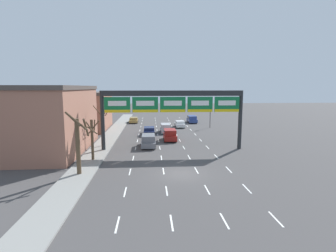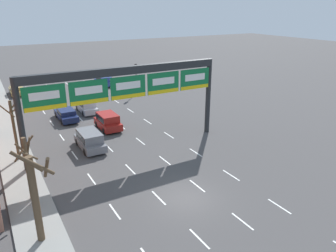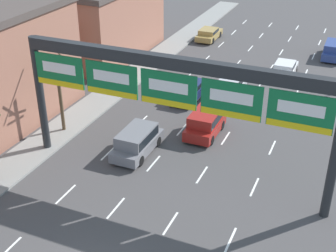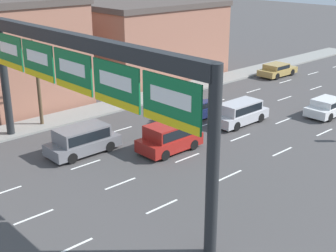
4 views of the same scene
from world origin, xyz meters
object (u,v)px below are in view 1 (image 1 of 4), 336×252
object	(u,v)px
suv_silver	(165,128)
car_white	(180,124)
sign_gantry	(173,103)
suv_red	(170,134)
traffic_light_near_gantry	(210,112)
car_gold	(134,120)
tree_bare_second	(92,137)
tree_bare_closest	(78,142)
tree_bare_third	(104,123)
suv_grey	(148,140)
car_navy	(149,130)
suv_blue	(192,119)

from	to	relation	value
suv_silver	car_white	bearing A→B (deg)	62.13
sign_gantry	suv_red	distance (m)	8.04
suv_red	traffic_light_near_gantry	xyz separation A→B (m)	(9.17, 12.43, 2.32)
car_gold	tree_bare_second	size ratio (longest dim) A/B	0.95
suv_red	traffic_light_near_gantry	bearing A→B (deg)	53.57
tree_bare_closest	tree_bare_second	size ratio (longest dim) A/B	1.30
car_white	tree_bare_second	bearing A→B (deg)	-117.37
sign_gantry	traffic_light_near_gantry	size ratio (longest dim) A/B	4.04
car_white	tree_bare_third	size ratio (longest dim) A/B	0.67
car_white	car_gold	xyz separation A→B (m)	(-9.97, 7.70, -0.03)
sign_gantry	car_white	size ratio (longest dim) A/B	4.53
tree_bare_second	tree_bare_third	xyz separation A→B (m)	(0.00, 7.21, 0.56)
suv_red	tree_bare_second	xyz separation A→B (m)	(-9.49, -10.77, 1.75)
suv_grey	car_navy	distance (m)	9.53
suv_grey	tree_bare_third	world-z (taller)	tree_bare_third
suv_blue	tree_bare_closest	size ratio (longest dim) A/B	0.76
car_navy	traffic_light_near_gantry	world-z (taller)	traffic_light_near_gantry
suv_grey	traffic_light_near_gantry	bearing A→B (deg)	53.03
tree_bare_second	tree_bare_third	world-z (taller)	tree_bare_third
suv_silver	car_gold	size ratio (longest dim) A/B	1.04
suv_silver	car_white	world-z (taller)	suv_silver
suv_grey	tree_bare_closest	size ratio (longest dim) A/B	0.75
suv_blue	traffic_light_near_gantry	xyz separation A→B (m)	(2.47, -7.98, 2.39)
suv_grey	traffic_light_near_gantry	world-z (taller)	traffic_light_near_gantry
sign_gantry	car_navy	size ratio (longest dim) A/B	3.85
suv_silver	sign_gantry	bearing A→B (deg)	-89.26
suv_blue	tree_bare_second	world-z (taller)	tree_bare_second
traffic_light_near_gantry	tree_bare_second	size ratio (longest dim) A/B	1.00
car_white	suv_blue	xyz separation A→B (m)	(3.63, 6.92, 0.18)
suv_red	suv_blue	world-z (taller)	suv_red
tree_bare_second	tree_bare_third	bearing A→B (deg)	89.98
suv_silver	suv_blue	xyz separation A→B (m)	(6.98, 13.25, 0.00)
car_white	tree_bare_third	distance (m)	21.33
car_gold	suv_blue	xyz separation A→B (m)	(13.61, -0.78, 0.21)
suv_grey	suv_blue	bearing A→B (deg)	67.82
car_gold	tree_bare_second	world-z (taller)	tree_bare_second
suv_blue	sign_gantry	bearing A→B (deg)	-104.39
car_navy	tree_bare_third	world-z (taller)	tree_bare_third
suv_blue	tree_bare_second	bearing A→B (deg)	-117.44
suv_grey	car_gold	distance (m)	25.59
suv_silver	suv_blue	distance (m)	14.97
car_navy	car_white	bearing A→B (deg)	52.09
sign_gantry	tree_bare_closest	distance (m)	13.89
tree_bare_closest	car_navy	bearing A→B (deg)	73.02
suv_grey	sign_gantry	bearing A→B (deg)	-31.65
suv_blue	tree_bare_third	world-z (taller)	tree_bare_third
tree_bare_second	tree_bare_third	distance (m)	7.23
suv_grey	suv_silver	bearing A→B (deg)	74.99
car_navy	car_gold	bearing A→B (deg)	103.04
sign_gantry	car_gold	bearing A→B (deg)	103.98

